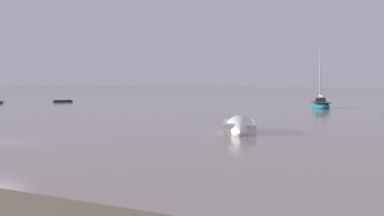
# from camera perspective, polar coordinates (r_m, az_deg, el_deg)

# --- Properties ---
(ground_plane) EXTENTS (800.00, 800.00, 0.00)m
(ground_plane) POSITION_cam_1_polar(r_m,az_deg,el_deg) (32.34, -18.11, -3.18)
(ground_plane) COLOR gray
(rowboat_moored_2) EXTENTS (2.65, 3.46, 0.53)m
(rowboat_moored_2) POSITION_cam_1_polar(r_m,az_deg,el_deg) (96.84, -12.42, 0.62)
(rowboat_moored_2) COLOR navy
(rowboat_moored_2) RESTS_ON ground
(motorboat_moored_0) EXTENTS (4.46, 5.73, 1.90)m
(motorboat_moored_0) POSITION_cam_1_polar(r_m,az_deg,el_deg) (36.41, 4.64, -2.04)
(motorboat_moored_0) COLOR white
(motorboat_moored_0) RESTS_ON ground
(sailboat_moored_1) EXTENTS (5.18, 7.08, 7.73)m
(sailboat_moored_1) POSITION_cam_1_polar(r_m,az_deg,el_deg) (74.65, 12.33, 0.25)
(sailboat_moored_1) COLOR #197084
(sailboat_moored_1) RESTS_ON ground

